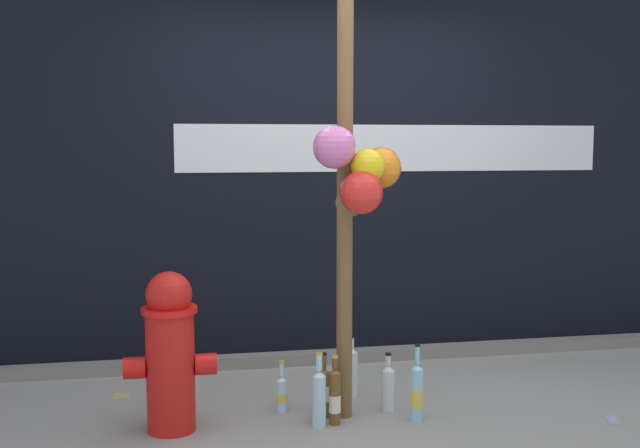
% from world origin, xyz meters
% --- Properties ---
extents(ground_plane, '(14.00, 14.00, 0.00)m').
position_xyz_m(ground_plane, '(0.00, 0.00, 0.00)').
color(ground_plane, gray).
extents(building_wall, '(10.00, 0.21, 3.27)m').
position_xyz_m(building_wall, '(0.00, 1.70, 1.64)').
color(building_wall, black).
rests_on(building_wall, ground_plane).
extents(curb_strip, '(8.00, 0.12, 0.08)m').
position_xyz_m(curb_strip, '(0.00, 1.28, 0.04)').
color(curb_strip, slate).
rests_on(curb_strip, ground_plane).
extents(memorial_post, '(0.52, 0.52, 2.81)m').
position_xyz_m(memorial_post, '(-0.13, 0.22, 1.54)').
color(memorial_post, brown).
rests_on(memorial_post, ground_plane).
extents(fire_hydrant, '(0.48, 0.29, 0.85)m').
position_xyz_m(fire_hydrant, '(-1.11, 0.22, 0.43)').
color(fire_hydrant, red).
rests_on(fire_hydrant, ground_plane).
extents(bottle_0, '(0.06, 0.06, 0.30)m').
position_xyz_m(bottle_0, '(-0.50, 0.38, 0.11)').
color(bottle_0, '#B2DBEA').
rests_on(bottle_0, ground_plane).
extents(bottle_1, '(0.07, 0.07, 0.43)m').
position_xyz_m(bottle_1, '(0.20, 0.10, 0.16)').
color(bottle_1, '#93CCE0').
rests_on(bottle_1, ground_plane).
extents(bottle_2, '(0.07, 0.07, 0.37)m').
position_xyz_m(bottle_2, '(-0.06, 0.56, 0.16)').
color(bottle_2, silver).
rests_on(bottle_2, ground_plane).
extents(bottle_3, '(0.07, 0.07, 0.40)m').
position_xyz_m(bottle_3, '(-0.34, 0.12, 0.17)').
color(bottle_3, '#B2DBEA').
rests_on(bottle_3, ground_plane).
extents(bottle_4, '(0.06, 0.06, 0.36)m').
position_xyz_m(bottle_4, '(-0.28, 0.26, 0.14)').
color(bottle_4, brown).
rests_on(bottle_4, ground_plane).
extents(bottle_5, '(0.08, 0.08, 0.33)m').
position_xyz_m(bottle_5, '(0.09, 0.29, 0.14)').
color(bottle_5, silver).
rests_on(bottle_5, ground_plane).
extents(bottle_6, '(0.06, 0.06, 0.38)m').
position_xyz_m(bottle_6, '(-0.25, 0.14, 0.15)').
color(bottle_6, brown).
rests_on(bottle_6, ground_plane).
extents(litter_0, '(0.10, 0.12, 0.01)m').
position_xyz_m(litter_0, '(-1.41, 0.83, 0.00)').
color(litter_0, tan).
rests_on(litter_0, ground_plane).
extents(litter_1, '(0.08, 0.11, 0.01)m').
position_xyz_m(litter_1, '(0.02, 1.17, 0.00)').
color(litter_1, tan).
rests_on(litter_1, ground_plane).
extents(litter_2, '(0.10, 0.15, 0.01)m').
position_xyz_m(litter_2, '(1.25, -0.09, 0.00)').
color(litter_2, '#8C99B2').
rests_on(litter_2, ground_plane).
extents(litter_3, '(0.15, 0.17, 0.01)m').
position_xyz_m(litter_3, '(-0.23, 0.32, 0.00)').
color(litter_3, silver).
rests_on(litter_3, ground_plane).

